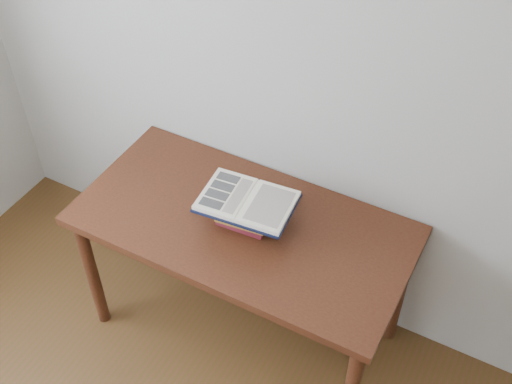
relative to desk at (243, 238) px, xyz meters
The scene contains 3 objects.
desk is the anchor object (origin of this frame).
book_stack 0.16m from the desk, 78.33° to the left, with size 0.25×0.22×0.13m.
open_book 0.24m from the desk, ahead, with size 0.41×0.30×0.03m.
Camera 1 is at (0.83, -0.22, 2.77)m, focal length 45.00 mm.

